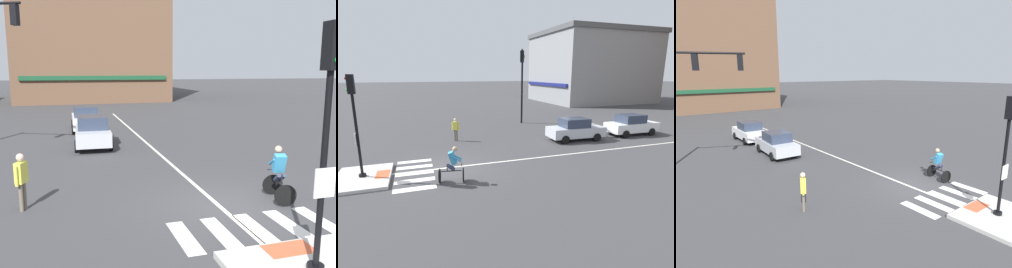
{
  "view_description": "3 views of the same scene",
  "coord_description": "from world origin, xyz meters",
  "views": [
    {
      "loc": [
        -4.5,
        -9.24,
        3.95
      ],
      "look_at": [
        -0.38,
        5.07,
        1.31
      ],
      "focal_mm": 38.37,
      "sensor_mm": 36.0,
      "label": 1
    },
    {
      "loc": [
        12.94,
        -1.3,
        4.82
      ],
      "look_at": [
        -0.15,
        3.21,
        1.6
      ],
      "focal_mm": 27.92,
      "sensor_mm": 36.0,
      "label": 2
    },
    {
      "loc": [
        -11.06,
        -8.4,
        5.63
      ],
      "look_at": [
        -0.62,
        5.28,
        1.89
      ],
      "focal_mm": 30.37,
      "sensor_mm": 36.0,
      "label": 3
    }
  ],
  "objects": [
    {
      "name": "signal_pole",
      "position": [
        0.0,
        -3.92,
        2.95
      ],
      "size": [
        0.44,
        0.38,
        4.64
      ],
      "color": "black",
      "rests_on": "traffic_island"
    },
    {
      "name": "car_white_westbound_distant",
      "position": [
        -3.24,
        14.91,
        0.81
      ],
      "size": [
        1.87,
        4.11,
        1.64
      ],
      "color": "white",
      "rests_on": "ground"
    },
    {
      "name": "ground_plane",
      "position": [
        0.0,
        0.0,
        0.0
      ],
      "size": [
        300.0,
        300.0,
        0.0
      ],
      "primitive_type": "plane",
      "color": "#3D3D3F"
    },
    {
      "name": "crosswalk_stripe_e",
      "position": [
        1.89,
        -1.62,
        0.0
      ],
      "size": [
        0.44,
        1.8,
        0.01
      ],
      "primitive_type": "cube",
      "color": "silver",
      "rests_on": "ground"
    },
    {
      "name": "lane_centre_line",
      "position": [
        -0.26,
        10.0,
        0.0
      ],
      "size": [
        0.14,
        28.0,
        0.01
      ],
      "primitive_type": "cube",
      "color": "silver",
      "rests_on": "ground"
    },
    {
      "name": "cyclist",
      "position": [
        1.71,
        0.03,
        0.87
      ],
      "size": [
        0.87,
        1.2,
        1.68
      ],
      "color": "black",
      "rests_on": "ground"
    },
    {
      "name": "crosswalk_stripe_a",
      "position": [
        -1.89,
        -1.62,
        0.0
      ],
      "size": [
        0.44,
        1.8,
        0.01
      ],
      "primitive_type": "cube",
      "color": "silver",
      "rests_on": "ground"
    },
    {
      "name": "car_silver_westbound_far",
      "position": [
        -3.18,
        9.65,
        0.81
      ],
      "size": [
        1.98,
        4.17,
        1.64
      ],
      "color": "silver",
      "rests_on": "ground"
    },
    {
      "name": "crosswalk_stripe_b",
      "position": [
        -0.95,
        -1.62,
        0.0
      ],
      "size": [
        0.44,
        1.8,
        0.01
      ],
      "primitive_type": "cube",
      "color": "silver",
      "rests_on": "ground"
    },
    {
      "name": "crosswalk_stripe_d",
      "position": [
        0.95,
        -1.62,
        0.0
      ],
      "size": [
        0.44,
        1.8,
        0.01
      ],
      "primitive_type": "cube",
      "color": "silver",
      "rests_on": "ground"
    },
    {
      "name": "tactile_pad_front",
      "position": [
        0.0,
        -3.05,
        0.15
      ],
      "size": [
        1.1,
        0.6,
        0.01
      ],
      "primitive_type": "cube",
      "color": "#DB5B38",
      "rests_on": "traffic_island"
    },
    {
      "name": "building_corner_left",
      "position": [
        -0.84,
        43.64,
        11.05
      ],
      "size": [
        19.53,
        19.16,
        22.07
      ],
      "color": "brown",
      "rests_on": "ground"
    },
    {
      "name": "pedestrian_at_curb_left",
      "position": [
        -5.79,
        1.28,
        0.98
      ],
      "size": [
        0.36,
        0.5,
        1.67
      ],
      "color": "#6B6051",
      "rests_on": "ground"
    },
    {
      "name": "crosswalk_stripe_c",
      "position": [
        0.0,
        -1.62,
        0.0
      ],
      "size": [
        0.44,
        1.8,
        0.01
      ],
      "primitive_type": "cube",
      "color": "silver",
      "rests_on": "ground"
    }
  ]
}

